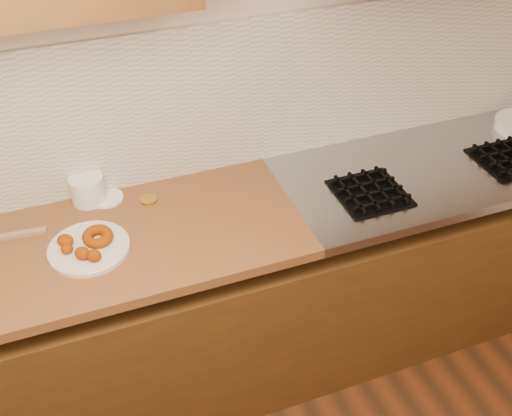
# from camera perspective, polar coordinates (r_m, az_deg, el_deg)

# --- Properties ---
(wall_back) EXTENTS (4.00, 0.02, 2.70)m
(wall_back) POSITION_cam_1_polar(r_m,az_deg,el_deg) (2.18, -12.21, 12.23)
(wall_back) COLOR #C2B094
(wall_back) RESTS_ON ground
(base_cabinet) EXTENTS (3.60, 0.60, 0.77)m
(base_cabinet) POSITION_cam_1_polar(r_m,az_deg,el_deg) (2.52, -7.93, -10.87)
(base_cabinet) COLOR #523011
(base_cabinet) RESTS_ON floor
(stovetop) EXTENTS (1.30, 0.62, 0.04)m
(stovetop) POSITION_cam_1_polar(r_m,az_deg,el_deg) (2.57, 16.66, 3.63)
(stovetop) COLOR #9EA0A5
(stovetop) RESTS_ON base_cabinet
(backsplash) EXTENTS (3.60, 0.02, 0.60)m
(backsplash) POSITION_cam_1_polar(r_m,az_deg,el_deg) (2.23, -11.65, 8.66)
(backsplash) COLOR beige
(backsplash) RESTS_ON wall_back
(burner_grates) EXTENTS (0.91, 0.26, 0.03)m
(burner_grates) POSITION_cam_1_polar(r_m,az_deg,el_deg) (2.49, 17.32, 3.12)
(burner_grates) COLOR black
(burner_grates) RESTS_ON stovetop
(donut_plate) EXTENTS (0.28, 0.28, 0.02)m
(donut_plate) POSITION_cam_1_polar(r_m,az_deg,el_deg) (2.12, -15.61, -3.69)
(donut_plate) COLOR beige
(donut_plate) RESTS_ON butcher_block
(ring_donut) EXTENTS (0.15, 0.15, 0.05)m
(ring_donut) POSITION_cam_1_polar(r_m,az_deg,el_deg) (2.12, -14.86, -2.64)
(ring_donut) COLOR #973204
(ring_donut) RESTS_ON donut_plate
(fried_dough_chunks) EXTENTS (0.15, 0.18, 0.05)m
(fried_dough_chunks) POSITION_cam_1_polar(r_m,az_deg,el_deg) (2.08, -16.68, -3.76)
(fried_dough_chunks) COLOR #973204
(fried_dough_chunks) RESTS_ON donut_plate
(plastic_tub) EXTENTS (0.16, 0.16, 0.11)m
(plastic_tub) POSITION_cam_1_polar(r_m,az_deg,el_deg) (2.31, -15.74, 1.75)
(plastic_tub) COLOR silver
(plastic_tub) RESTS_ON butcher_block
(tub_lid) EXTENTS (0.16, 0.16, 0.01)m
(tub_lid) POSITION_cam_1_polar(r_m,az_deg,el_deg) (2.33, -14.03, 0.92)
(tub_lid) COLOR white
(tub_lid) RESTS_ON butcher_block
(brass_jar_lid) EXTENTS (0.08, 0.08, 0.01)m
(brass_jar_lid) POSITION_cam_1_polar(r_m,az_deg,el_deg) (2.29, -10.19, 0.79)
(brass_jar_lid) COLOR gold
(brass_jar_lid) RESTS_ON butcher_block
(wooden_utensil) EXTENTS (0.20, 0.04, 0.02)m
(wooden_utensil) POSITION_cam_1_polar(r_m,az_deg,el_deg) (2.25, -21.77, -2.37)
(wooden_utensil) COLOR #8F714C
(wooden_utensil) RESTS_ON butcher_block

